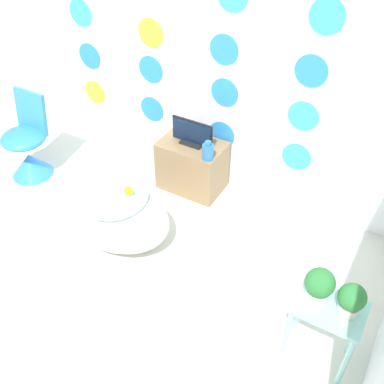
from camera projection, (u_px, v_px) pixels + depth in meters
The scene contains 11 objects.
ground_plane at pixel (50, 308), 3.23m from camera, with size 12.00×12.00×0.00m, color silver.
wall_back_dotted at pixel (187, 41), 3.69m from camera, with size 5.18×0.05×2.60m.
bathtub at pixel (116, 215), 3.65m from camera, with size 0.94×0.67×0.44m.
rubber_duck at pixel (128, 190), 3.49m from camera, with size 0.07×0.08×0.09m.
chair at pixel (28, 151), 4.28m from camera, with size 0.42×0.42×0.82m.
tv_cabinet at pixel (192, 166), 4.14m from camera, with size 0.58×0.38×0.49m.
tv at pixel (192, 134), 3.92m from camera, with size 0.40×0.12×0.23m.
vase at pixel (208, 151), 3.76m from camera, with size 0.10×0.10×0.17m.
side_table at pixel (327, 318), 2.70m from camera, with size 0.42×0.30×0.52m.
potted_plant_left at pixel (319, 285), 2.59m from camera, with size 0.18×0.18×0.24m.
potted_plant_right at pixel (352, 299), 2.53m from camera, with size 0.16×0.16×0.22m.
Camera 1 is at (1.85, -1.15, 2.73)m, focal length 42.00 mm.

